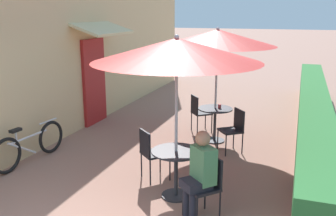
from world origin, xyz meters
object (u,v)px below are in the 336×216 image
(patio_umbrella_near, at_px, (177,50))
(coffee_cup_mid, at_px, (220,106))
(cafe_chair_mid_right, at_px, (199,110))
(bicycle_leaning, at_px, (30,145))
(seated_patron_near_left, at_px, (200,172))
(patio_table_near, at_px, (176,164))
(cafe_chair_near_left, at_px, (206,182))
(patio_umbrella_mid, at_px, (218,38))
(cafe_chair_near_right, at_px, (151,150))
(patio_table_mid, at_px, (215,118))
(cafe_chair_mid_left, at_px, (234,127))

(patio_umbrella_near, distance_m, coffee_cup_mid, 3.06)
(cafe_chair_mid_right, distance_m, bicycle_leaning, 3.76)
(patio_umbrella_near, distance_m, seated_patron_near_left, 1.69)
(patio_table_near, xyz_separation_m, patio_umbrella_near, (-0.00, 0.00, 1.70))
(cafe_chair_near_left, bearing_deg, patio_umbrella_mid, -36.86)
(cafe_chair_near_left, bearing_deg, cafe_chair_near_right, 6.16)
(patio_umbrella_mid, distance_m, coffee_cup_mid, 1.44)
(seated_patron_near_left, distance_m, patio_table_mid, 3.22)
(cafe_chair_near_left, height_order, patio_umbrella_mid, patio_umbrella_mid)
(cafe_chair_near_left, bearing_deg, cafe_chair_mid_left, -45.64)
(patio_table_near, xyz_separation_m, cafe_chair_near_right, (-0.57, 0.42, -0.00))
(patio_table_mid, relative_size, cafe_chair_mid_right, 0.85)
(patio_table_near, bearing_deg, cafe_chair_mid_left, 77.22)
(patio_table_near, xyz_separation_m, coffee_cup_mid, (0.08, 2.70, 0.26))
(patio_table_near, bearing_deg, coffee_cup_mid, 88.31)
(patio_table_near, xyz_separation_m, patio_table_mid, (-0.01, 2.67, 0.00))
(patio_table_mid, xyz_separation_m, coffee_cup_mid, (0.09, 0.02, 0.26))
(patio_table_mid, relative_size, patio_umbrella_mid, 0.30)
(cafe_chair_near_left, distance_m, patio_umbrella_mid, 3.58)
(patio_umbrella_mid, xyz_separation_m, coffee_cup_mid, (0.09, 0.02, -1.44))
(cafe_chair_near_right, relative_size, cafe_chair_mid_left, 1.00)
(cafe_chair_mid_left, bearing_deg, patio_table_near, 129.10)
(patio_umbrella_near, relative_size, bicycle_leaning, 1.39)
(cafe_chair_near_left, xyz_separation_m, cafe_chair_near_right, (-1.15, 0.85, 0.00))
(bicycle_leaning, bearing_deg, patio_table_mid, 43.37)
(patio_table_near, distance_m, bicycle_leaning, 3.00)
(patio_table_near, relative_size, bicycle_leaning, 0.42)
(seated_patron_near_left, xyz_separation_m, coffee_cup_mid, (-0.42, 3.20, 0.10))
(patio_table_near, distance_m, patio_umbrella_near, 1.70)
(patio_umbrella_near, height_order, bicycle_leaning, patio_umbrella_near)
(cafe_chair_near_left, relative_size, cafe_chair_mid_right, 1.00)
(cafe_chair_near_left, bearing_deg, coffee_cup_mid, -38.47)
(cafe_chair_near_left, bearing_deg, patio_table_mid, -36.86)
(patio_umbrella_near, xyz_separation_m, coffee_cup_mid, (0.08, 2.70, -1.44))
(patio_umbrella_mid, bearing_deg, patio_table_near, -89.86)
(patio_umbrella_near, distance_m, patio_umbrella_mid, 2.67)
(cafe_chair_near_right, distance_m, patio_table_mid, 2.32)
(cafe_chair_mid_left, bearing_deg, bicycle_leaning, 79.45)
(patio_table_mid, distance_m, cafe_chair_mid_left, 0.71)
(cafe_chair_near_right, bearing_deg, cafe_chair_near_left, 6.16)
(patio_table_near, distance_m, cafe_chair_near_left, 0.71)
(cafe_chair_near_left, height_order, seated_patron_near_left, seated_patron_near_left)
(bicycle_leaning, bearing_deg, coffee_cup_mid, 42.84)
(cafe_chair_mid_left, relative_size, bicycle_leaning, 0.50)
(cafe_chair_near_right, xyz_separation_m, coffee_cup_mid, (0.65, 2.27, 0.27))
(seated_patron_near_left, xyz_separation_m, patio_umbrella_mid, (-0.50, 3.18, 1.53))
(cafe_chair_near_right, relative_size, patio_umbrella_mid, 0.36)
(patio_umbrella_near, relative_size, cafe_chair_near_left, 2.80)
(seated_patron_near_left, bearing_deg, coffee_cup_mid, -40.02)
(patio_umbrella_near, bearing_deg, cafe_chair_mid_right, 99.00)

